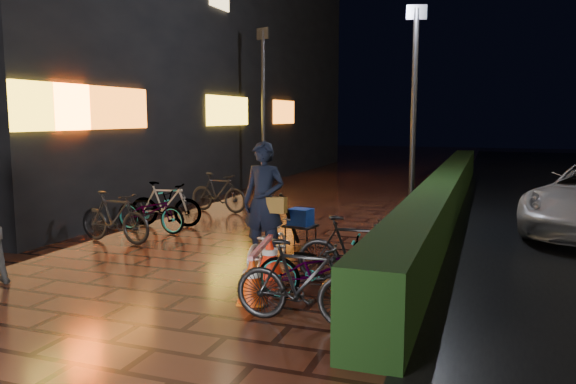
% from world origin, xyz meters
% --- Properties ---
extents(ground, '(80.00, 80.00, 0.00)m').
position_xyz_m(ground, '(0.00, 0.00, 0.00)').
color(ground, '#381911').
rests_on(ground, ground).
extents(hedge, '(0.70, 20.00, 1.00)m').
position_xyz_m(hedge, '(3.30, 8.00, 0.50)').
color(hedge, black).
rests_on(hedge, ground).
extents(storefront_block, '(12.09, 22.00, 9.00)m').
position_xyz_m(storefront_block, '(-9.50, 11.50, 4.50)').
color(storefront_block, black).
rests_on(storefront_block, ground).
extents(lamp_post_hedge, '(0.48, 0.19, 4.98)m').
position_xyz_m(lamp_post_hedge, '(2.55, 6.66, 2.74)').
color(lamp_post_hedge, black).
rests_on(lamp_post_hedge, ground).
extents(lamp_post_sf, '(0.47, 0.25, 5.08)m').
position_xyz_m(lamp_post_sf, '(-2.31, 9.12, 2.79)').
color(lamp_post_sf, black).
rests_on(lamp_post_sf, ground).
extents(cyclist, '(0.75, 1.44, 2.03)m').
position_xyz_m(cyclist, '(1.00, 1.14, 0.76)').
color(cyclist, white).
rests_on(cyclist, ground).
extents(traffic_barrier, '(0.63, 1.59, 0.65)m').
position_xyz_m(traffic_barrier, '(1.36, 0.09, 0.32)').
color(traffic_barrier, '#FC420D').
rests_on(traffic_barrier, ground).
extents(cart_assembly, '(0.64, 0.57, 1.04)m').
position_xyz_m(cart_assembly, '(1.05, 2.68, 0.54)').
color(cart_assembly, black).
rests_on(cart_assembly, ground).
extents(parked_bikes_storefront, '(1.96, 4.52, 0.99)m').
position_xyz_m(parked_bikes_storefront, '(-2.34, 3.51, 0.48)').
color(parked_bikes_storefront, black).
rests_on(parked_bikes_storefront, ground).
extents(parked_bikes_hedge, '(1.92, 2.28, 0.99)m').
position_xyz_m(parked_bikes_hedge, '(2.38, -0.15, 0.48)').
color(parked_bikes_hedge, black).
rests_on(parked_bikes_hedge, ground).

